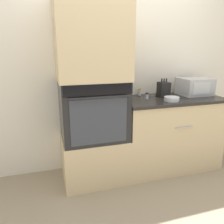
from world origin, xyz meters
TOP-DOWN VIEW (x-y plane):
  - ground_plane at (0.00, 0.00)m, footprint 12.00×12.00m
  - wall_back at (0.00, 0.63)m, footprint 8.00×0.05m
  - oven_cabinet_base at (-0.36, 0.30)m, footprint 0.72×0.60m
  - wall_oven at (-0.36, 0.30)m, footprint 0.69×0.64m
  - oven_cabinet_upper at (-0.36, 0.30)m, footprint 0.72×0.60m
  - counter_unit at (0.62, 0.30)m, footprint 1.25×0.63m
  - microwave at (1.00, 0.38)m, footprint 0.38×0.33m
  - knife_block at (0.55, 0.38)m, footprint 0.13×0.13m
  - bowl at (0.52, 0.14)m, footprint 0.17×0.17m
  - condiment_jar_near at (0.30, 0.54)m, footprint 0.04×0.04m
  - condiment_jar_mid at (0.29, 0.31)m, footprint 0.04×0.04m

SIDE VIEW (x-z plane):
  - ground_plane at x=0.00m, z-range 0.00..0.00m
  - oven_cabinet_base at x=-0.36m, z-range 0.00..0.52m
  - counter_unit at x=0.62m, z-range 0.00..0.91m
  - wall_oven at x=-0.36m, z-range 0.52..1.16m
  - bowl at x=0.52m, z-range 0.91..0.96m
  - condiment_jar_mid at x=0.29m, z-range 0.91..0.99m
  - condiment_jar_near at x=0.30m, z-range 0.91..1.00m
  - knife_block at x=0.55m, z-range 0.89..1.11m
  - microwave at x=1.00m, z-range 0.91..1.12m
  - wall_back at x=0.00m, z-range 0.00..2.50m
  - oven_cabinet_upper at x=-0.36m, z-range 1.16..1.99m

